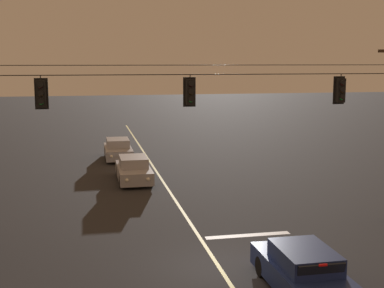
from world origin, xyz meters
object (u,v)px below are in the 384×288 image
at_px(car_waiting_near_lane, 303,271).
at_px(car_oncoming_trailing, 118,150).
at_px(traffic_light_left_inner, 190,92).
at_px(traffic_light_centre, 341,90).
at_px(traffic_light_leftmost, 41,94).
at_px(car_oncoming_lead, 134,170).

distance_m(car_waiting_near_lane, car_oncoming_trailing, 22.89).
bearing_deg(traffic_light_left_inner, car_waiting_near_lane, -69.16).
distance_m(traffic_light_centre, car_waiting_near_lane, 8.55).
height_order(traffic_light_leftmost, traffic_light_centre, same).
bearing_deg(traffic_light_centre, car_waiting_near_lane, -124.31).
height_order(traffic_light_leftmost, car_oncoming_trailing, traffic_light_leftmost).
xyz_separation_m(traffic_light_centre, car_oncoming_lead, (-7.46, 9.67, -4.92)).
height_order(car_waiting_near_lane, car_oncoming_trailing, same).
relative_size(traffic_light_leftmost, traffic_light_left_inner, 1.00).
bearing_deg(traffic_light_leftmost, car_oncoming_trailing, 77.72).
distance_m(traffic_light_left_inner, car_oncoming_trailing, 17.57).
bearing_deg(car_oncoming_lead, traffic_light_left_inner, -82.21).
relative_size(traffic_light_left_inner, car_waiting_near_lane, 0.28).
bearing_deg(traffic_light_left_inner, traffic_light_leftmost, 180.00).
relative_size(traffic_light_leftmost, car_oncoming_trailing, 0.28).
xyz_separation_m(traffic_light_left_inner, traffic_light_centre, (6.14, 0.00, 0.00)).
bearing_deg(traffic_light_leftmost, traffic_light_left_inner, 0.00).
bearing_deg(traffic_light_centre, traffic_light_leftmost, 180.00).
distance_m(traffic_light_leftmost, car_waiting_near_lane, 10.75).
xyz_separation_m(car_waiting_near_lane, car_oncoming_trailing, (-3.96, 22.55, -0.00)).
relative_size(traffic_light_left_inner, traffic_light_centre, 1.00).
distance_m(traffic_light_left_inner, traffic_light_centre, 6.14).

